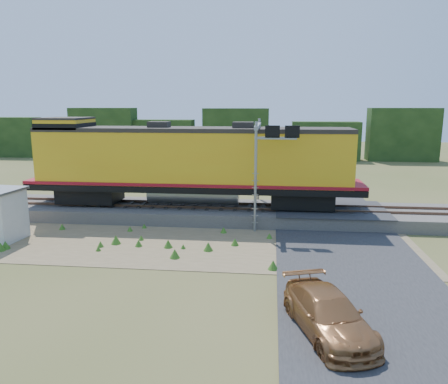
# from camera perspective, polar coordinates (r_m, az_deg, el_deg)

# --- Properties ---
(ground) EXTENTS (140.00, 140.00, 0.00)m
(ground) POSITION_cam_1_polar(r_m,az_deg,el_deg) (23.29, -1.89, -7.23)
(ground) COLOR #475123
(ground) RESTS_ON ground
(ballast) EXTENTS (70.00, 5.00, 0.80)m
(ballast) POSITION_cam_1_polar(r_m,az_deg,el_deg) (28.89, -0.20, -2.71)
(ballast) COLOR slate
(ballast) RESTS_ON ground
(rails) EXTENTS (70.00, 1.54, 0.16)m
(rails) POSITION_cam_1_polar(r_m,az_deg,el_deg) (28.78, -0.20, -1.78)
(rails) COLOR brown
(rails) RESTS_ON ballast
(dirt_shoulder) EXTENTS (26.00, 8.00, 0.03)m
(dirt_shoulder) POSITION_cam_1_polar(r_m,az_deg,el_deg) (24.10, -6.46, -6.61)
(dirt_shoulder) COLOR #8C7754
(dirt_shoulder) RESTS_ON ground
(road) EXTENTS (7.00, 66.00, 0.86)m
(road) POSITION_cam_1_polar(r_m,az_deg,el_deg) (24.05, 15.24, -6.80)
(road) COLOR #38383A
(road) RESTS_ON ground
(tree_line_north) EXTENTS (130.00, 3.00, 6.50)m
(tree_line_north) POSITION_cam_1_polar(r_m,az_deg,el_deg) (60.09, 3.28, 7.18)
(tree_line_north) COLOR black
(tree_line_north) RESTS_ON ground
(weed_clumps) EXTENTS (15.00, 6.20, 0.56)m
(weed_clumps) POSITION_cam_1_polar(r_m,az_deg,el_deg) (24.11, -10.17, -6.75)
(weed_clumps) COLOR #3A6D1F
(weed_clumps) RESTS_ON ground
(locomotive) EXTENTS (21.82, 3.33, 5.63)m
(locomotive) POSITION_cam_1_polar(r_m,az_deg,el_deg) (28.61, -4.72, 3.92)
(locomotive) COLOR black
(locomotive) RESTS_ON rails
(signal_gantry) EXTENTS (2.57, 6.20, 6.47)m
(signal_gantry) POSITION_cam_1_polar(r_m,az_deg,el_deg) (27.33, 5.04, 6.01)
(signal_gantry) COLOR gray
(signal_gantry) RESTS_ON ground
(car) EXTENTS (3.24, 5.05, 1.36)m
(car) POSITION_cam_1_polar(r_m,az_deg,el_deg) (15.23, 13.45, -15.23)
(car) COLOR #A46B3D
(car) RESTS_ON ground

